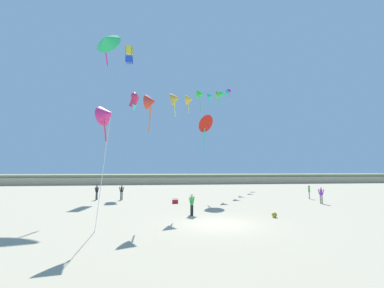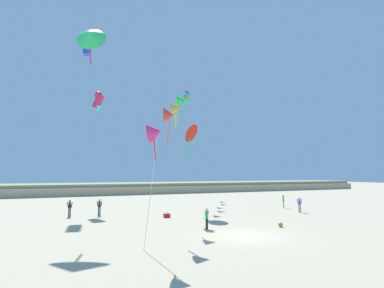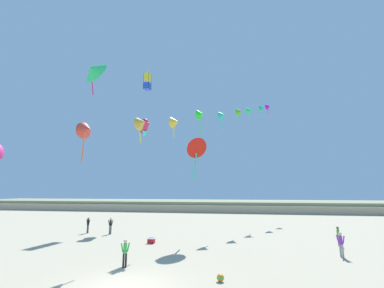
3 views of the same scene
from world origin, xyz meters
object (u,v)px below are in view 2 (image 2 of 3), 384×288
person_near_left (99,206)px  beach_ball (280,225)px  person_mid_center (283,201)px  large_kite_low_lead (189,132)px  person_near_right (300,204)px  beach_cooler (167,215)px  large_kite_outer_drift (87,45)px  large_kite_high_solo (98,101)px  person_far_left (70,207)px  large_kite_mid_trail (90,35)px  person_far_right (207,217)px

person_near_left → beach_ball: bearing=-44.8°
person_near_left → person_mid_center: size_ratio=1.07×
large_kite_low_lead → person_near_right: bearing=-24.0°
person_near_right → beach_cooler: 14.10m
person_mid_center → beach_ball: (-8.77, -9.92, -0.67)m
person_near_right → large_kite_outer_drift: size_ratio=0.58×
large_kite_high_solo → beach_cooler: (5.25, -11.30, -12.84)m
person_far_left → large_kite_mid_trail: large_kite_mid_trail is taller
person_mid_center → person_far_left: (-23.36, 2.17, 0.05)m
large_kite_low_lead → large_kite_mid_trail: (-10.52, -1.47, 8.21)m
person_near_left → beach_cooler: (5.61, -3.65, -0.70)m
person_near_right → person_far_left: size_ratio=1.01×
person_far_right → person_near_left: bearing=121.3°
person_near_left → beach_ball: size_ratio=4.38×
person_mid_center → person_far_left: size_ratio=0.95×
large_kite_mid_trail → large_kite_high_solo: bearing=79.3°
large_kite_high_solo → large_kite_outer_drift: size_ratio=0.96×
beach_ball → person_near_right: bearing=38.5°
person_far_left → large_kite_low_lead: bearing=-6.5°
beach_cooler → beach_ball: bearing=-52.3°
large_kite_mid_trail → beach_ball: 23.28m
beach_ball → person_mid_center: bearing=48.5°
person_near_right → large_kite_high_solo: (-19.18, 13.44, 12.14)m
person_far_right → large_kite_outer_drift: (-7.31, 22.06, 20.72)m
person_near_left → person_far_right: (6.37, -10.48, -0.03)m
large_kite_low_lead → large_kite_outer_drift: bearing=128.0°
person_near_right → large_kite_mid_trail: size_ratio=0.38×
person_far_right → large_kite_mid_trail: size_ratio=0.36×
large_kite_outer_drift → beach_ball: (12.87, -23.42, -21.42)m
person_near_right → large_kite_outer_drift: bearing=139.7°
person_mid_center → large_kite_outer_drift: large_kite_outer_drift is taller
person_near_left → person_far_right: bearing=-58.7°
person_far_right → large_kite_outer_drift: 31.13m
person_far_left → large_kite_outer_drift: large_kite_outer_drift is taller
person_mid_center → large_kite_low_lead: 14.05m
large_kite_outer_drift → beach_ball: bearing=-61.2°
beach_ball → large_kite_low_lead: bearing=105.5°
person_far_left → large_kite_outer_drift: bearing=81.4°
person_mid_center → person_far_right: size_ratio=0.97×
large_kite_low_lead → large_kite_high_solo: size_ratio=1.64×
person_near_right → person_far_right: size_ratio=1.03×
person_far_right → large_kite_high_solo: (-6.01, 18.13, 12.17)m
person_near_right → person_far_right: bearing=-160.4°
person_near_right → person_far_left: person_near_right is taller
large_kite_low_lead → large_kite_outer_drift: large_kite_outer_drift is taller
person_near_left → person_mid_center: (20.70, -1.91, -0.06)m
person_far_left → large_kite_outer_drift: size_ratio=0.58×
large_kite_low_lead → large_kite_mid_trail: large_kite_mid_trail is taller
large_kite_high_solo → beach_ball: large_kite_high_solo is taller
person_far_left → beach_cooler: person_far_left is taller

